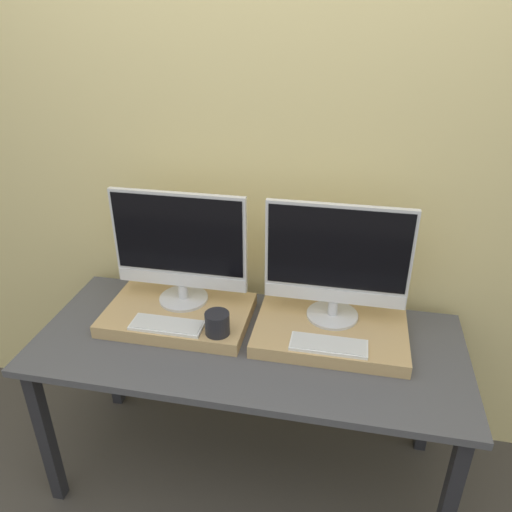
{
  "coord_description": "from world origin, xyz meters",
  "views": [
    {
      "loc": [
        0.35,
        -1.2,
        1.93
      ],
      "look_at": [
        0.0,
        0.51,
        1.02
      ],
      "focal_mm": 35.0,
      "sensor_mm": 36.0,
      "label": 1
    }
  ],
  "objects_px": {
    "mug": "(217,323)",
    "monitor_right": "(337,261)",
    "keyboard_left": "(167,325)",
    "monitor_left": "(179,246)",
    "keyboard_right": "(329,345)"
  },
  "relations": [
    {
      "from": "mug",
      "to": "monitor_left",
      "type": "bearing_deg",
      "value": 135.66
    },
    {
      "from": "monitor_right",
      "to": "keyboard_right",
      "type": "distance_m",
      "value": 0.32
    },
    {
      "from": "keyboard_left",
      "to": "monitor_left",
      "type": "bearing_deg",
      "value": 90.0
    },
    {
      "from": "keyboard_right",
      "to": "keyboard_left",
      "type": "bearing_deg",
      "value": 180.0
    },
    {
      "from": "monitor_left",
      "to": "mug",
      "type": "xyz_separation_m",
      "value": [
        0.21,
        -0.2,
        -0.21
      ]
    },
    {
      "from": "mug",
      "to": "keyboard_right",
      "type": "distance_m",
      "value": 0.43
    },
    {
      "from": "keyboard_left",
      "to": "monitor_right",
      "type": "xyz_separation_m",
      "value": [
        0.63,
        0.2,
        0.25
      ]
    },
    {
      "from": "mug",
      "to": "monitor_right",
      "type": "height_order",
      "value": "monitor_right"
    },
    {
      "from": "monitor_right",
      "to": "mug",
      "type": "bearing_deg",
      "value": -154.68
    },
    {
      "from": "monitor_left",
      "to": "monitor_right",
      "type": "bearing_deg",
      "value": 0.0
    },
    {
      "from": "monitor_left",
      "to": "keyboard_left",
      "type": "xyz_separation_m",
      "value": [
        0.0,
        -0.2,
        -0.25
      ]
    },
    {
      "from": "mug",
      "to": "keyboard_right",
      "type": "height_order",
      "value": "mug"
    },
    {
      "from": "keyboard_left",
      "to": "monitor_right",
      "type": "height_order",
      "value": "monitor_right"
    },
    {
      "from": "mug",
      "to": "keyboard_right",
      "type": "bearing_deg",
      "value": -0.0
    },
    {
      "from": "keyboard_right",
      "to": "monitor_left",
      "type": "bearing_deg",
      "value": 162.32
    }
  ]
}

